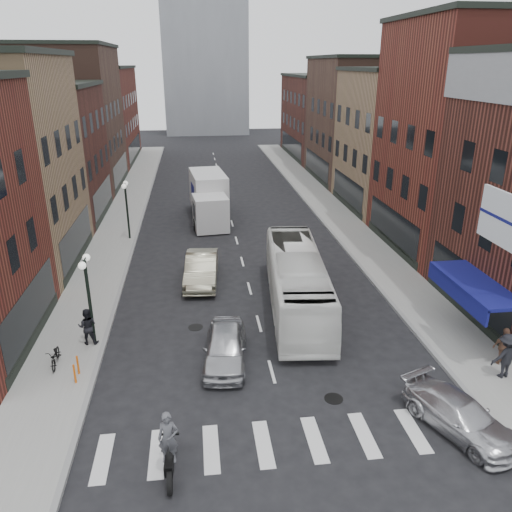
{
  "coord_description": "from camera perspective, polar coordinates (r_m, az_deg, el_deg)",
  "views": [
    {
      "loc": [
        -2.75,
        -15.78,
        11.58
      ],
      "look_at": [
        0.09,
        6.84,
        2.74
      ],
      "focal_mm": 35.0,
      "sensor_mm": 36.0,
      "label": 1
    }
  ],
  "objects": [
    {
      "name": "curb_left",
      "position": [
        39.75,
        -13.01,
        3.7
      ],
      "size": [
        0.2,
        74.0,
        0.16
      ],
      "primitive_type": "cube",
      "color": "gray",
      "rests_on": "ground"
    },
    {
      "name": "ped_left_solo",
      "position": [
        22.9,
        -18.71,
        -7.62
      ],
      "size": [
        0.83,
        0.5,
        1.65
      ],
      "primitive_type": "imported",
      "rotation": [
        0.0,
        0.0,
        3.09
      ],
      "color": "black",
      "rests_on": "sidewalk_left"
    },
    {
      "name": "crosswalk_stripes",
      "position": [
        17.47,
        3.98,
        -20.4
      ],
      "size": [
        12.0,
        2.2,
        0.01
      ],
      "primitive_type": "cube",
      "color": "silver",
      "rests_on": "ground"
    },
    {
      "name": "bldg_right_mid_b",
      "position": [
        43.96,
        17.14,
        12.54
      ],
      "size": [
        10.3,
        10.2,
        11.3
      ],
      "color": "#9B7B55",
      "rests_on": "ground"
    },
    {
      "name": "bldg_left_mid_b",
      "position": [
        42.12,
        -24.4,
        10.57
      ],
      "size": [
        10.3,
        10.2,
        10.3
      ],
      "color": "#421E17",
      "rests_on": "ground"
    },
    {
      "name": "billboard_sign",
      "position": [
        20.58,
        26.67,
        3.55
      ],
      "size": [
        1.52,
        3.0,
        3.7
      ],
      "color": "black",
      "rests_on": "ground"
    },
    {
      "name": "ground",
      "position": [
        19.77,
        2.28,
        -14.69
      ],
      "size": [
        160.0,
        160.0,
        0.0
      ],
      "primitive_type": "plane",
      "color": "black",
      "rests_on": "ground"
    },
    {
      "name": "ped_right_b",
      "position": [
        22.68,
        26.5,
        -9.19
      ],
      "size": [
        0.96,
        0.5,
        1.62
      ],
      "primitive_type": "imported",
      "rotation": [
        0.0,
        0.0,
        3.12
      ],
      "color": "brown",
      "rests_on": "sidewalk_right"
    },
    {
      "name": "ped_right_a",
      "position": [
        21.79,
        26.65,
        -10.16
      ],
      "size": [
        1.27,
        0.78,
        1.84
      ],
      "primitive_type": "imported",
      "rotation": [
        0.0,
        0.0,
        3.31
      ],
      "color": "black",
      "rests_on": "sidewalk_right"
    },
    {
      "name": "curb_right",
      "position": [
        40.7,
        7.03,
        4.5
      ],
      "size": [
        0.2,
        74.0,
        0.16
      ],
      "primitive_type": "cube",
      "color": "gray",
      "rests_on": "ground"
    },
    {
      "name": "awning_blue",
      "position": [
        23.47,
        23.39,
        -3.08
      ],
      "size": [
        1.8,
        5.0,
        0.78
      ],
      "color": "navy",
      "rests_on": "ground"
    },
    {
      "name": "sidewalk_left",
      "position": [
        39.91,
        -15.16,
        3.69
      ],
      "size": [
        3.0,
        74.0,
        0.15
      ],
      "primitive_type": "cube",
      "color": "gray",
      "rests_on": "ground"
    },
    {
      "name": "sedan_left_far",
      "position": [
        28.11,
        -6.25,
        -1.47
      ],
      "size": [
        2.1,
        5.04,
        1.62
      ],
      "primitive_type": "imported",
      "rotation": [
        0.0,
        0.0,
        -0.08
      ],
      "color": "#B3AE91",
      "rests_on": "ground"
    },
    {
      "name": "bldg_left_far_a",
      "position": [
        52.47,
        -21.32,
        14.42
      ],
      "size": [
        10.3,
        12.2,
        13.3
      ],
      "color": "#482E24",
      "rests_on": "ground"
    },
    {
      "name": "sedan_left_near",
      "position": [
        20.79,
        -3.56,
        -10.32
      ],
      "size": [
        2.18,
        4.42,
        1.45
      ],
      "primitive_type": "imported",
      "rotation": [
        0.0,
        0.0,
        -0.11
      ],
      "color": "#B6B7BB",
      "rests_on": "ground"
    },
    {
      "name": "parked_bicycle",
      "position": [
        22.04,
        -21.94,
        -10.55
      ],
      "size": [
        0.66,
        1.57,
        0.8
      ],
      "primitive_type": "imported",
      "rotation": [
        0.0,
        0.0,
        0.08
      ],
      "color": "black",
      "rests_on": "sidewalk_left"
    },
    {
      "name": "transit_bus",
      "position": [
        24.82,
        4.69,
        -2.91
      ],
      "size": [
        3.5,
        10.8,
        2.96
      ],
      "primitive_type": "imported",
      "rotation": [
        0.0,
        0.0,
        -0.1
      ],
      "color": "white",
      "rests_on": "ground"
    },
    {
      "name": "motorcycle_rider",
      "position": [
        15.92,
        -9.9,
        -20.64
      ],
      "size": [
        0.63,
        2.19,
        2.23
      ],
      "rotation": [
        0.0,
        0.0,
        -0.06
      ],
      "color": "black",
      "rests_on": "ground"
    },
    {
      "name": "bldg_right_far_a",
      "position": [
        54.07,
        12.47,
        14.96
      ],
      "size": [
        10.3,
        12.2,
        12.3
      ],
      "color": "#482E24",
      "rests_on": "ground"
    },
    {
      "name": "box_truck",
      "position": [
        39.21,
        -5.38,
        6.58
      ],
      "size": [
        3.0,
        8.33,
        3.54
      ],
      "rotation": [
        0.0,
        0.0,
        0.1
      ],
      "color": "silver",
      "rests_on": "ground"
    },
    {
      "name": "curb_car",
      "position": [
        18.74,
        22.25,
        -16.5
      ],
      "size": [
        3.14,
        4.5,
        1.21
      ],
      "primitive_type": "imported",
      "rotation": [
        0.0,
        0.0,
        0.38
      ],
      "color": "silver",
      "rests_on": "ground"
    },
    {
      "name": "bike_rack",
      "position": [
        20.91,
        -19.85,
        -12.08
      ],
      "size": [
        0.08,
        0.68,
        0.8
      ],
      "color": "#D8590C",
      "rests_on": "sidewalk_left"
    },
    {
      "name": "streetlamp_near",
      "position": [
        22.1,
        -18.72,
        -3.1
      ],
      "size": [
        0.32,
        1.22,
        4.11
      ],
      "color": "black",
      "rests_on": "ground"
    },
    {
      "name": "bldg_left_far_b",
      "position": [
        66.2,
        -18.44,
        15.02
      ],
      "size": [
        10.3,
        16.2,
        11.3
      ],
      "color": "maroon",
      "rests_on": "ground"
    },
    {
      "name": "bldg_right_far_b",
      "position": [
        67.48,
        8.43,
        15.51
      ],
      "size": [
        10.3,
        16.2,
        10.3
      ],
      "color": "#421E17",
      "rests_on": "ground"
    },
    {
      "name": "bldg_right_mid_a",
      "position": [
        34.95,
        23.99,
        12.15
      ],
      "size": [
        10.3,
        10.2,
        14.3
      ],
      "color": "maroon",
      "rests_on": "ground"
    },
    {
      "name": "sidewalk_right",
      "position": [
        41.07,
        9.07,
        4.65
      ],
      "size": [
        3.0,
        74.0,
        0.15
      ],
      "primitive_type": "cube",
      "color": "gray",
      "rests_on": "ground"
    },
    {
      "name": "streetlamp_far",
      "position": [
        35.19,
        -14.61,
        6.24
      ],
      "size": [
        0.32,
        1.22,
        4.11
      ],
      "color": "black",
      "rests_on": "ground"
    }
  ]
}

